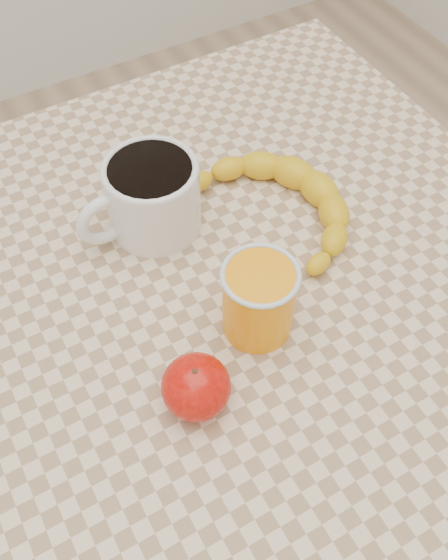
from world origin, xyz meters
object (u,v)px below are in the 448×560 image
orange_juice_glass (259,299)px  table (224,331)px  apple (196,387)px  coffee_mug (150,195)px  banana (282,204)px

orange_juice_glass → table: bearing=98.7°
apple → coffee_mug: bearing=74.5°
table → apple: bearing=-130.7°
orange_juice_glass → banana: bearing=48.3°
table → coffee_mug: size_ratio=5.14×
apple → banana: size_ratio=0.32×
coffee_mug → banana: (0.14, -0.06, -0.03)m
table → apple: 0.18m
coffee_mug → apple: coffee_mug is taller
coffee_mug → apple: bearing=-105.5°
apple → banana: 0.27m
table → orange_juice_glass: 0.15m
table → coffee_mug: coffee_mug is taller
coffee_mug → orange_juice_glass: size_ratio=1.69×
table → apple: (-0.09, -0.10, 0.12)m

